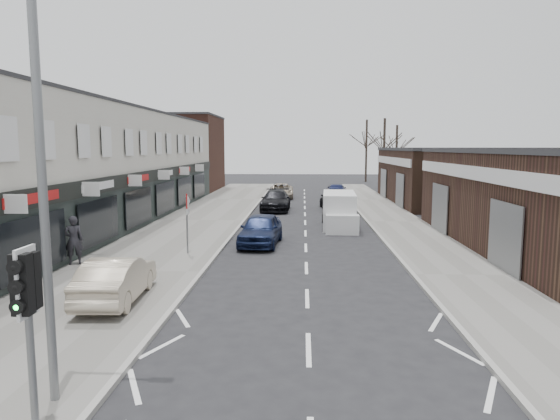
# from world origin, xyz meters

# --- Properties ---
(ground) EXTENTS (160.00, 160.00, 0.00)m
(ground) POSITION_xyz_m (0.00, 0.00, 0.00)
(ground) COLOR black
(ground) RESTS_ON ground
(pavement_left) EXTENTS (5.50, 64.00, 0.12)m
(pavement_left) POSITION_xyz_m (-6.75, 22.00, 0.06)
(pavement_left) COLOR slate
(pavement_left) RESTS_ON ground
(pavement_right) EXTENTS (3.50, 64.00, 0.12)m
(pavement_right) POSITION_xyz_m (5.75, 22.00, 0.06)
(pavement_right) COLOR slate
(pavement_right) RESTS_ON ground
(shop_terrace_left) EXTENTS (8.00, 41.00, 7.10)m
(shop_terrace_left) POSITION_xyz_m (-13.50, 19.50, 3.55)
(shop_terrace_left) COLOR beige
(shop_terrace_left) RESTS_ON ground
(brick_block_far) EXTENTS (8.00, 10.00, 8.00)m
(brick_block_far) POSITION_xyz_m (-13.50, 45.00, 4.00)
(brick_block_far) COLOR #48261E
(brick_block_far) RESTS_ON ground
(right_unit_far) EXTENTS (10.00, 16.00, 4.50)m
(right_unit_far) POSITION_xyz_m (12.50, 34.00, 2.25)
(right_unit_far) COLOR #3C261B
(right_unit_far) RESTS_ON ground
(tree_far_a) EXTENTS (3.60, 3.60, 8.00)m
(tree_far_a) POSITION_xyz_m (9.00, 48.00, 0.00)
(tree_far_a) COLOR #382D26
(tree_far_a) RESTS_ON ground
(tree_far_b) EXTENTS (3.60, 3.60, 7.50)m
(tree_far_b) POSITION_xyz_m (11.50, 54.00, 0.00)
(tree_far_b) COLOR #382D26
(tree_far_b) RESTS_ON ground
(tree_far_c) EXTENTS (3.60, 3.60, 8.50)m
(tree_far_c) POSITION_xyz_m (8.50, 60.00, 0.00)
(tree_far_c) COLOR #382D26
(tree_far_c) RESTS_ON ground
(traffic_light) EXTENTS (0.28, 0.60, 3.10)m
(traffic_light) POSITION_xyz_m (-4.40, -2.02, 2.41)
(traffic_light) COLOR slate
(traffic_light) RESTS_ON pavement_left
(street_lamp) EXTENTS (2.23, 0.22, 8.00)m
(street_lamp) POSITION_xyz_m (-4.53, -0.80, 4.62)
(street_lamp) COLOR slate
(street_lamp) RESTS_ON pavement_left
(warning_sign) EXTENTS (0.12, 0.80, 2.70)m
(warning_sign) POSITION_xyz_m (-5.16, 12.00, 2.20)
(warning_sign) COLOR slate
(warning_sign) RESTS_ON pavement_left
(white_van) EXTENTS (2.08, 5.38, 2.06)m
(white_van) POSITION_xyz_m (2.01, 20.25, 0.97)
(white_van) COLOR silver
(white_van) RESTS_ON ground
(sedan_on_pavement) EXTENTS (1.65, 4.18, 1.35)m
(sedan_on_pavement) POSITION_xyz_m (-5.76, 5.13, 0.80)
(sedan_on_pavement) COLOR #B9AB94
(sedan_on_pavement) RESTS_ON pavement_left
(pedestrian) EXTENTS (0.84, 0.72, 1.95)m
(pedestrian) POSITION_xyz_m (-9.20, 9.70, 1.09)
(pedestrian) COLOR black
(pedestrian) RESTS_ON pavement_left
(parked_car_left_a) EXTENTS (2.13, 4.58, 1.52)m
(parked_car_left_a) POSITION_xyz_m (-2.20, 14.64, 0.76)
(parked_car_left_a) COLOR #141E40
(parked_car_left_a) RESTS_ON ground
(parked_car_left_b) EXTENTS (2.19, 5.24, 1.51)m
(parked_car_left_b) POSITION_xyz_m (-2.20, 28.03, 0.76)
(parked_car_left_b) COLOR black
(parked_car_left_b) RESTS_ON ground
(parked_car_left_c) EXTENTS (2.35, 4.91, 1.35)m
(parked_car_left_c) POSITION_xyz_m (-2.20, 37.37, 0.68)
(parked_car_left_c) COLOR #B3A58F
(parked_car_left_c) RESTS_ON ground
(parked_car_right_a) EXTENTS (1.69, 4.20, 1.36)m
(parked_car_right_a) POSITION_xyz_m (2.57, 26.54, 0.68)
(parked_car_right_a) COLOR silver
(parked_car_right_a) RESTS_ON ground
(parked_car_right_b) EXTENTS (2.09, 4.69, 1.57)m
(parked_car_right_b) POSITION_xyz_m (2.20, 29.07, 0.78)
(parked_car_right_b) COLOR black
(parked_car_right_b) RESTS_ON ground
(parked_car_right_c) EXTENTS (2.19, 4.52, 1.27)m
(parked_car_right_c) POSITION_xyz_m (3.07, 38.53, 0.63)
(parked_car_right_c) COLOR #161D46
(parked_car_right_c) RESTS_ON ground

